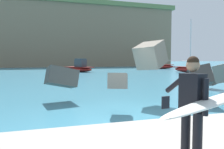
% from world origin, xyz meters
% --- Properties ---
extents(ground_plane, '(400.00, 400.00, 0.00)m').
position_xyz_m(ground_plane, '(0.00, 0.00, 0.00)').
color(ground_plane, teal).
extents(breakwater_jetty, '(26.71, 7.28, 2.83)m').
position_xyz_m(breakwater_jetty, '(2.80, 1.57, 1.31)').
color(breakwater_jetty, '#3D3A38').
rests_on(breakwater_jetty, ground).
extents(surfer_with_board, '(2.12, 1.33, 1.78)m').
position_xyz_m(surfer_with_board, '(-0.64, -4.77, 1.28)').
color(surfer_with_board, black).
rests_on(surfer_with_board, walkway_path).
extents(boat_near_centre, '(4.67, 5.47, 2.08)m').
position_xyz_m(boat_near_centre, '(3.46, 28.96, 0.63)').
color(boat_near_centre, maroon).
rests_on(boat_near_centre, ground).
extents(boat_near_right, '(6.09, 3.33, 5.92)m').
position_xyz_m(boat_near_right, '(21.58, 35.58, 0.50)').
color(boat_near_right, maroon).
rests_on(boat_near_right, ground).
extents(boat_mid_centre, '(3.17, 5.11, 8.02)m').
position_xyz_m(boat_mid_centre, '(19.32, 23.01, 0.50)').
color(boat_mid_centre, maroon).
rests_on(boat_mid_centre, ground).
extents(headland_bluff, '(87.58, 45.61, 17.48)m').
position_xyz_m(headland_bluff, '(-8.17, 74.89, 8.76)').
color(headland_bluff, '#847056').
rests_on(headland_bluff, ground).
extents(radar_dome, '(6.32, 6.32, 8.36)m').
position_xyz_m(radar_dome, '(19.34, 74.12, 21.67)').
color(radar_dome, silver).
rests_on(radar_dome, headland_bluff).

